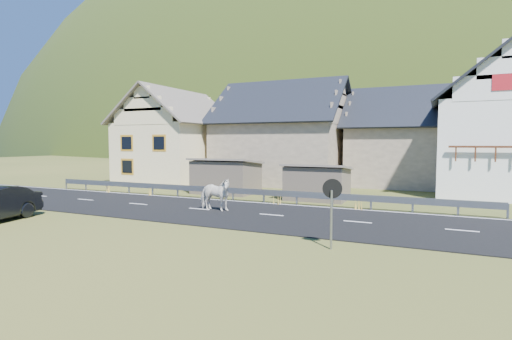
% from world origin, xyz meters
% --- Properties ---
extents(ground, '(160.00, 160.00, 0.00)m').
position_xyz_m(ground, '(0.00, 0.00, 0.00)').
color(ground, '#313F19').
rests_on(ground, ground).
extents(road, '(60.00, 7.00, 0.04)m').
position_xyz_m(road, '(0.00, 0.00, 0.02)').
color(road, black).
rests_on(road, ground).
extents(lane_markings, '(60.00, 6.60, 0.01)m').
position_xyz_m(lane_markings, '(0.00, 0.00, 0.04)').
color(lane_markings, silver).
rests_on(lane_markings, road).
extents(guardrail, '(28.10, 0.09, 0.75)m').
position_xyz_m(guardrail, '(-0.00, 3.68, 0.56)').
color(guardrail, '#93969B').
rests_on(guardrail, ground).
extents(shed_left, '(4.30, 3.30, 2.40)m').
position_xyz_m(shed_left, '(-2.00, 6.50, 1.10)').
color(shed_left, '#6A5E4F').
rests_on(shed_left, ground).
extents(shed_right, '(3.80, 2.90, 2.20)m').
position_xyz_m(shed_right, '(4.50, 6.00, 1.00)').
color(shed_right, '#6A5E4F').
rests_on(shed_right, ground).
extents(house_cream, '(7.80, 9.80, 8.30)m').
position_xyz_m(house_cream, '(-10.00, 12.00, 4.36)').
color(house_cream, '#FBE7B0').
rests_on(house_cream, ground).
extents(house_stone_a, '(10.80, 9.80, 8.90)m').
position_xyz_m(house_stone_a, '(-1.00, 15.00, 4.63)').
color(house_stone_a, tan).
rests_on(house_stone_a, ground).
extents(house_stone_b, '(9.80, 8.80, 8.10)m').
position_xyz_m(house_stone_b, '(9.00, 17.00, 4.24)').
color(house_stone_b, tan).
rests_on(house_stone_b, ground).
extents(house_white, '(8.80, 10.80, 9.70)m').
position_xyz_m(house_white, '(15.00, 14.00, 5.06)').
color(house_white, white).
rests_on(house_white, ground).
extents(mountain, '(440.00, 280.00, 260.00)m').
position_xyz_m(mountain, '(5.00, 180.00, -20.00)').
color(mountain, '#2E3D15').
rests_on(mountain, ground).
extents(conifer_patch, '(76.00, 50.00, 28.00)m').
position_xyz_m(conifer_patch, '(-55.00, 110.00, 6.00)').
color(conifer_patch, black).
rests_on(conifer_patch, ground).
extents(horse, '(1.02, 2.02, 1.66)m').
position_xyz_m(horse, '(0.95, -0.08, 0.87)').
color(horse, white).
rests_on(horse, road).
extents(traffic_mirror, '(0.63, 0.23, 2.29)m').
position_xyz_m(traffic_mirror, '(8.01, -4.61, 1.68)').
color(traffic_mirror, '#93969B').
rests_on(traffic_mirror, ground).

